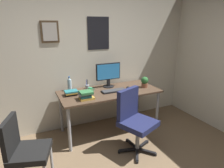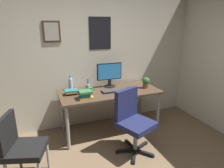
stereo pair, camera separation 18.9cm
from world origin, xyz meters
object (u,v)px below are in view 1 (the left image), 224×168
Objects in this scene: water_bottle at (70,85)px; potted_plant at (145,82)px; keyboard at (114,91)px; book_stack_right at (71,93)px; pen_cup at (87,87)px; coffee_mug_near at (91,90)px; computer_mouse at (129,88)px; monitor at (108,74)px; side_chair at (24,148)px; office_chair at (134,118)px; book_stack_left at (86,95)px.

water_bottle is 1.32m from potted_plant.
book_stack_right reaches higher than keyboard.
pen_cup is 0.34m from book_stack_right.
water_bottle reaches higher than book_stack_right.
book_stack_right is (-0.31, 0.03, -0.01)m from coffee_mug_near.
computer_mouse is 0.56× the size of potted_plant.
keyboard is 1.70× the size of water_bottle.
side_chair is at bearing -146.69° from monitor.
side_chair is at bearing -177.00° from office_chair.
potted_plant reaches higher than book_stack_right.
book_stack_left reaches higher than coffee_mug_near.
potted_plant is (0.60, -0.02, 0.09)m from keyboard.
monitor is 2.30× the size of pen_cup.
computer_mouse is at bearing 11.99° from book_stack_left.
keyboard is at bearing -13.25° from coffee_mug_near.
side_chair is 2.03× the size of keyboard.
keyboard is at bearing -94.24° from monitor.
potted_plant is 1.15m from book_stack_left.
coffee_mug_near is at bearing 57.72° from book_stack_left.
water_bottle reaches higher than pen_cup.
computer_mouse is 0.32m from potted_plant.
book_stack_left is at bearing -173.61° from potted_plant.
pen_cup is (-0.43, 0.86, 0.28)m from office_chair.
book_stack_right is (-0.31, -0.13, -0.01)m from pen_cup.
monitor reaches higher than water_bottle.
office_chair reaches higher than book_stack_right.
book_stack_right is at bearing 46.95° from side_chair.
potted_plant is (0.58, -0.30, -0.13)m from monitor.
side_chair is 4.25× the size of book_stack_right.
potted_plant reaches higher than coffee_mug_near.
side_chair is 1.63m from keyboard.
potted_plant is at bearing 17.94° from side_chair.
water_bottle is 2.33× the size of coffee_mug_near.
water_bottle is at bearing 174.16° from monitor.
monitor reaches higher than computer_mouse.
side_chair reaches higher than book_stack_right.
office_chair is 0.65m from keyboard.
side_chair is 3.47× the size of water_bottle.
computer_mouse is 1.01m from book_stack_right.
computer_mouse is (0.30, 0.03, 0.01)m from keyboard.
coffee_mug_near is at bearing 166.75° from keyboard.
monitor reaches higher than pen_cup.
water_bottle reaches higher than coffee_mug_near.
monitor is at bearing 152.35° from potted_plant.
monitor is at bearing -5.84° from water_bottle.
book_stack_left is (-0.54, -0.15, 0.05)m from keyboard.
book_stack_left is (-0.58, 0.46, 0.29)m from office_chair.
book_stack_left is at bearing -75.24° from water_bottle.
office_chair is 0.79m from book_stack_left.
side_chair is 1.45m from pen_cup.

